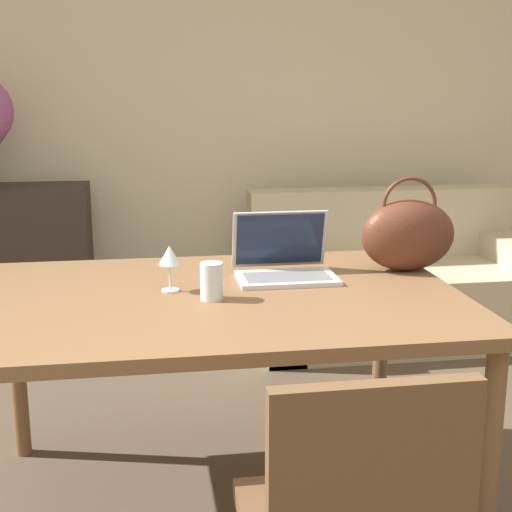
% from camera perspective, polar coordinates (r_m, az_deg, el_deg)
% --- Properties ---
extents(wall_back, '(10.00, 0.06, 2.70)m').
position_cam_1_polar(wall_back, '(4.33, -6.87, 12.56)').
color(wall_back, beige).
rests_on(wall_back, ground_plane).
extents(dining_table, '(1.56, 1.07, 0.76)m').
position_cam_1_polar(dining_table, '(2.30, -3.12, -4.73)').
color(dining_table, brown).
rests_on(dining_table, ground_plane).
extents(couch, '(1.58, 0.80, 0.82)m').
position_cam_1_polar(couch, '(4.16, 10.81, -2.43)').
color(couch, '#C1B293').
rests_on(couch, ground_plane).
extents(laptop, '(0.34, 0.27, 0.22)m').
position_cam_1_polar(laptop, '(2.48, 2.21, -0.27)').
color(laptop, silver).
rests_on(laptop, dining_table).
extents(drinking_glass, '(0.07, 0.07, 0.12)m').
position_cam_1_polar(drinking_glass, '(2.21, -3.58, -2.03)').
color(drinking_glass, silver).
rests_on(drinking_glass, dining_table).
extents(wine_glass, '(0.07, 0.07, 0.15)m').
position_cam_1_polar(wine_glass, '(2.30, -6.93, -0.12)').
color(wine_glass, silver).
rests_on(wine_glass, dining_table).
extents(handbag, '(0.34, 0.17, 0.34)m').
position_cam_1_polar(handbag, '(2.60, 12.06, 1.72)').
color(handbag, '#592D1E').
rests_on(handbag, dining_table).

